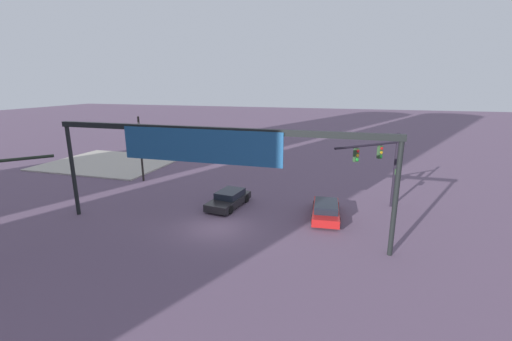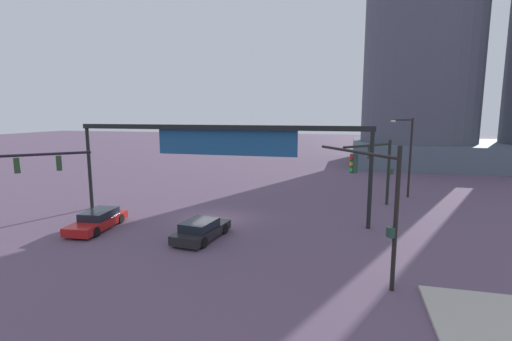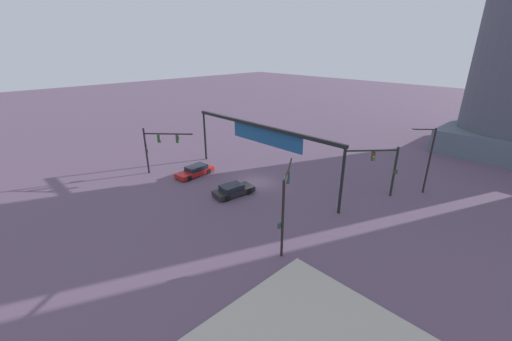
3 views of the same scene
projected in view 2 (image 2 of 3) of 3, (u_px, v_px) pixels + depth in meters
ground_plane at (214, 220)px, 26.89m from camera, size 228.07×228.07×0.00m
traffic_signal_near_corner at (376, 190)px, 16.87m from camera, size 3.65×5.39×6.34m
traffic_signal_opposite_side at (13, 176)px, 22.59m from camera, size 4.77×4.22×5.78m
traffic_signal_cross_street at (380, 162)px, 30.25m from camera, size 4.11×4.42×5.47m
streetlamp_curved_arm at (408, 151)px, 33.36m from camera, size 2.21×2.11×7.23m
overhead_sign_gantry at (219, 141)px, 26.74m from camera, size 21.95×0.43×6.83m
sedan_car_approaching at (98, 220)px, 24.82m from camera, size 2.22×4.96×1.21m
sedan_car_waiting_far at (201, 230)px, 22.78m from camera, size 2.43×4.61×1.21m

